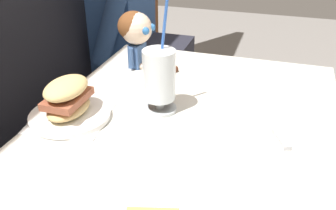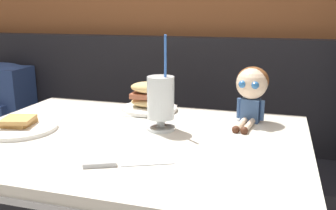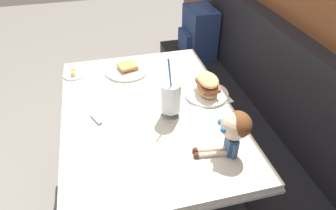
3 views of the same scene
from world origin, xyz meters
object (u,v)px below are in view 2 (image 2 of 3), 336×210
milkshake_glass (161,100)px  backpack (2,98)px  toast_plate (19,127)px  sandwich_plate (149,99)px  butter_knife (113,164)px  seated_doll (252,87)px

milkshake_glass → backpack: (-1.08, 0.51, -0.18)m
toast_plate → sandwich_plate: bearing=46.9°
toast_plate → milkshake_glass: bearing=17.1°
toast_plate → backpack: backpack is taller
milkshake_glass → butter_knife: (-0.03, -0.32, -0.10)m
seated_doll → backpack: size_ratio=0.56×
toast_plate → sandwich_plate: size_ratio=1.11×
milkshake_glass → sandwich_plate: (-0.12, 0.22, -0.06)m
sandwich_plate → butter_knife: bearing=-80.3°
toast_plate → sandwich_plate: sandwich_plate is taller
milkshake_glass → backpack: 1.21m
butter_knife → milkshake_glass: bearing=85.6°
butter_knife → backpack: (-1.06, 0.83, -0.09)m
sandwich_plate → butter_knife: size_ratio=1.01×
toast_plate → sandwich_plate: (0.34, 0.36, 0.03)m
toast_plate → milkshake_glass: milkshake_glass is taller
milkshake_glass → seated_doll: milkshake_glass is taller
milkshake_glass → backpack: size_ratio=0.78×
milkshake_glass → seated_doll: 0.33m
toast_plate → seated_doll: (0.73, 0.32, 0.12)m
milkshake_glass → sandwich_plate: 0.25m
toast_plate → seated_doll: seated_doll is taller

